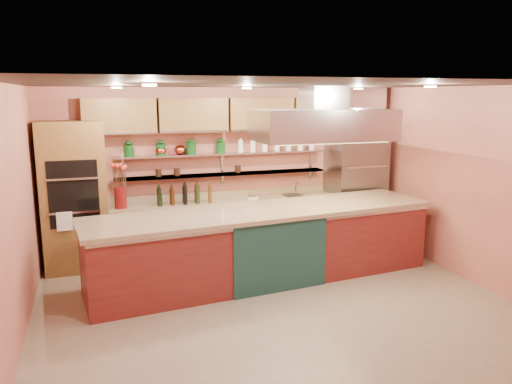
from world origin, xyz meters
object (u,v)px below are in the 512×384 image
object	(u,v)px
kitchen_scale	(252,196)
refrigerator	(355,186)
green_canister	(191,148)
island	(264,244)
flower_vase	(120,198)
copper_kettle	(180,150)

from	to	relation	value
kitchen_scale	refrigerator	bearing A→B (deg)	-16.87
kitchen_scale	green_canister	xyz separation A→B (m)	(-0.98, 0.22, 0.83)
island	flower_vase	world-z (taller)	flower_vase
refrigerator	green_canister	distance (m)	3.05
flower_vase	copper_kettle	bearing A→B (deg)	12.50
island	green_canister	distance (m)	2.12
copper_kettle	flower_vase	bearing A→B (deg)	-167.50
refrigerator	copper_kettle	size ratio (longest dim) A/B	10.75
kitchen_scale	copper_kettle	bearing A→B (deg)	152.76
refrigerator	green_canister	bearing A→B (deg)	175.54
green_canister	kitchen_scale	bearing A→B (deg)	-12.63
flower_vase	kitchen_scale	xyz separation A→B (m)	(2.16, 0.00, -0.12)
refrigerator	flower_vase	distance (m)	4.13
island	green_canister	world-z (taller)	green_canister
island	flower_vase	size ratio (longest dim) A/B	15.16
copper_kettle	kitchen_scale	bearing A→B (deg)	-10.66
kitchen_scale	green_canister	distance (m)	1.31
flower_vase	island	bearing A→B (deg)	-33.65
kitchen_scale	flower_vase	bearing A→B (deg)	163.42
flower_vase	refrigerator	bearing A→B (deg)	-0.14
refrigerator	island	world-z (taller)	refrigerator
kitchen_scale	green_canister	world-z (taller)	green_canister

